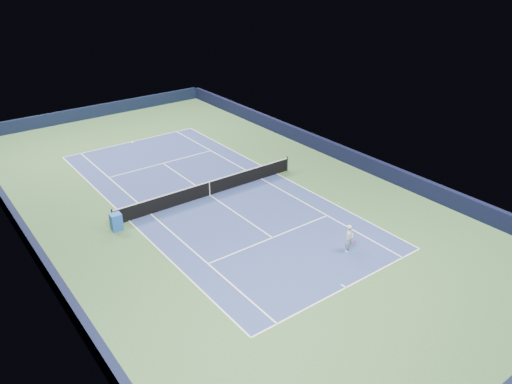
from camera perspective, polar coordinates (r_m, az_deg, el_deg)
ground at (r=31.80m, az=-5.30°, el=-0.37°), size 40.00×40.00×0.00m
wall_far at (r=48.53m, az=-18.00°, el=8.74°), size 22.00×0.35×1.10m
wall_right at (r=37.80m, az=8.74°, el=4.84°), size 0.35×40.00×1.10m
wall_left at (r=28.24m, az=-24.37°, el=-5.30°), size 0.35×40.00×1.10m
court_surface at (r=31.80m, az=-5.31°, el=-0.36°), size 10.97×23.77×0.01m
baseline_far at (r=41.61m, az=-14.06°, el=5.59°), size 10.97×0.08×0.00m
baseline_near at (r=23.94m, az=10.24°, el=-10.70°), size 10.97×0.08×0.00m
sideline_doubles_right at (r=34.66m, az=2.40°, el=2.10°), size 0.08×23.77×0.00m
sideline_doubles_left at (r=29.69m, az=-14.32°, el=-3.21°), size 0.08×23.77×0.00m
sideline_singles_right at (r=33.88m, az=0.60°, el=1.53°), size 0.08×23.77×0.00m
sideline_singles_left at (r=30.14m, az=-11.95°, el=-2.47°), size 0.08×23.77×0.00m
service_line_far at (r=36.93m, az=-10.59°, el=3.25°), size 8.23×0.08×0.00m
service_line_near at (r=27.21m, az=1.90°, el=-5.24°), size 8.23×0.08×0.00m
center_service_line at (r=31.80m, az=-5.31°, el=-0.35°), size 0.08×12.80×0.00m
center_mark_far at (r=41.48m, az=-13.98°, el=5.53°), size 0.08×0.30×0.00m
center_mark_near at (r=24.02m, az=9.98°, el=-10.53°), size 0.08×0.30×0.00m
tennis_net at (r=31.58m, az=-5.34°, el=0.45°), size 12.90×0.10×1.07m
sponsor_cube at (r=28.78m, az=-15.67°, el=-3.30°), size 0.64×0.59×0.98m
tennis_player at (r=26.15m, az=10.61°, el=-5.22°), size 0.76×1.26×2.36m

